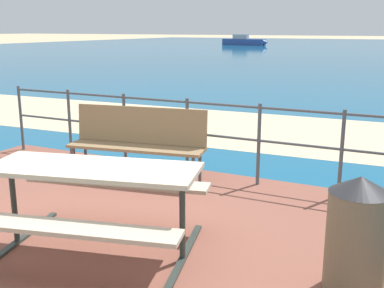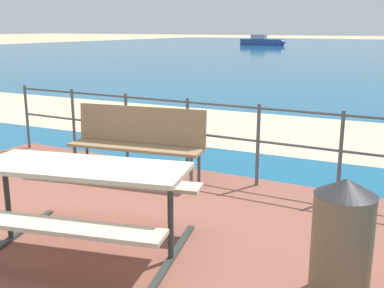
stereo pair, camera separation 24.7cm
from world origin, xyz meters
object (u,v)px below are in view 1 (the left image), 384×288
(trash_bin, at_px, (356,235))
(picnic_table, at_px, (94,188))
(park_bench, at_px, (138,137))
(boat_mid, at_px, (244,41))

(trash_bin, bearing_deg, picnic_table, -170.88)
(park_bench, bearing_deg, boat_mid, 98.74)
(trash_bin, distance_m, boat_mid, 51.78)
(picnic_table, xyz_separation_m, park_bench, (-0.78, 1.92, -0.04))
(picnic_table, distance_m, park_bench, 2.07)
(park_bench, xyz_separation_m, trash_bin, (2.87, -1.58, -0.10))
(park_bench, relative_size, trash_bin, 2.03)
(boat_mid, bearing_deg, trash_bin, -61.74)
(picnic_table, bearing_deg, trash_bin, -4.71)
(trash_bin, height_order, boat_mid, boat_mid)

